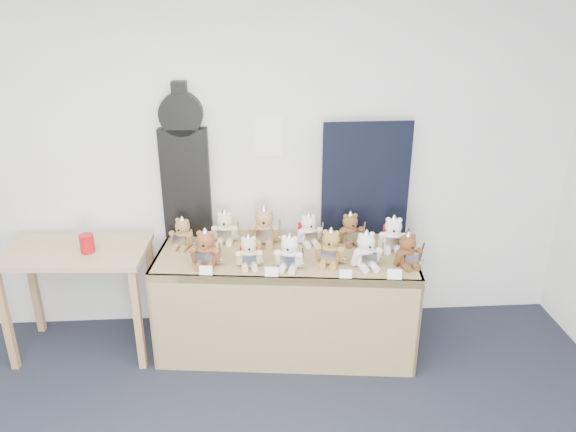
{
  "coord_description": "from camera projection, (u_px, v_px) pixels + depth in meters",
  "views": [
    {
      "loc": [
        0.55,
        -1.54,
        2.57
      ],
      "look_at": [
        0.78,
        1.99,
        1.1
      ],
      "focal_mm": 35.0,
      "sensor_mm": 36.0,
      "label": 1
    }
  ],
  "objects": [
    {
      "name": "entry_card_d",
      "position": [
        395.0,
        274.0,
        3.66
      ],
      "size": [
        0.1,
        0.03,
        0.07
      ],
      "primitive_type": "cube",
      "rotation": [
        -0.24,
        0.0,
        -0.11
      ],
      "color": "white",
      "rests_on": "display_table"
    },
    {
      "name": "teddy_back_far_left",
      "position": [
        183.0,
        234.0,
        4.09
      ],
      "size": [
        0.2,
        0.2,
        0.26
      ],
      "rotation": [
        0.0,
        0.0,
        -0.38
      ],
      "color": "#977246",
      "rests_on": "display_table"
    },
    {
      "name": "entry_card_a",
      "position": [
        206.0,
        270.0,
        3.72
      ],
      "size": [
        0.09,
        0.03,
        0.06
      ],
      "primitive_type": "cube",
      "rotation": [
        -0.24,
        0.0,
        -0.11
      ],
      "color": "white",
      "rests_on": "display_table"
    },
    {
      "name": "entry_card_c",
      "position": [
        346.0,
        274.0,
        3.68
      ],
      "size": [
        0.08,
        0.03,
        0.06
      ],
      "primitive_type": "cube",
      "rotation": [
        -0.24,
        0.0,
        -0.11
      ],
      "color": "white",
      "rests_on": "display_table"
    },
    {
      "name": "navy_board",
      "position": [
        366.0,
        180.0,
        4.17
      ],
      "size": [
        0.66,
        0.03,
        0.88
      ],
      "primitive_type": "cube",
      "rotation": [
        0.0,
        0.0,
        0.02
      ],
      "color": "black",
      "rests_on": "display_table"
    },
    {
      "name": "guitar_case",
      "position": [
        185.0,
        163.0,
        4.12
      ],
      "size": [
        0.35,
        0.11,
        1.17
      ],
      "rotation": [
        0.0,
        0.0,
        -0.01
      ],
      "color": "black",
      "rests_on": "display_table"
    },
    {
      "name": "teddy_front_end",
      "position": [
        408.0,
        252.0,
        3.81
      ],
      "size": [
        0.22,
        0.2,
        0.27
      ],
      "rotation": [
        0.0,
        0.0,
        0.27
      ],
      "color": "brown",
      "rests_on": "display_table"
    },
    {
      "name": "teddy_front_right",
      "position": [
        331.0,
        248.0,
        3.85
      ],
      "size": [
        0.23,
        0.22,
        0.28
      ],
      "rotation": [
        0.0,
        0.0,
        -0.32
      ],
      "color": "olive",
      "rests_on": "display_table"
    },
    {
      "name": "teddy_back_centre_right",
      "position": [
        309.0,
        230.0,
        4.15
      ],
      "size": [
        0.22,
        0.2,
        0.26
      ],
      "rotation": [
        0.0,
        0.0,
        0.23
      ],
      "color": "white",
      "rests_on": "display_table"
    },
    {
      "name": "teddy_back_centre_left",
      "position": [
        264.0,
        227.0,
        4.14
      ],
      "size": [
        0.26,
        0.22,
        0.32
      ],
      "rotation": [
        0.0,
        0.0,
        -0.09
      ],
      "color": "tan",
      "rests_on": "display_table"
    },
    {
      "name": "teddy_front_far_right",
      "position": [
        366.0,
        251.0,
        3.8
      ],
      "size": [
        0.24,
        0.21,
        0.29
      ],
      "rotation": [
        0.0,
        0.0,
        0.19
      ],
      "color": "silver",
      "rests_on": "display_table"
    },
    {
      "name": "teddy_back_end",
      "position": [
        393.0,
        235.0,
        4.05
      ],
      "size": [
        0.23,
        0.21,
        0.28
      ],
      "rotation": [
        0.0,
        0.0,
        -0.17
      ],
      "color": "white",
      "rests_on": "display_table"
    },
    {
      "name": "display_table",
      "position": [
        286.0,
        277.0,
        4.04
      ],
      "size": [
        1.93,
        0.98,
        0.77
      ],
      "rotation": [
        0.0,
        0.0,
        -0.11
      ],
      "color": "olive",
      "rests_on": "floor"
    },
    {
      "name": "side_table",
      "position": [
        77.0,
        266.0,
        4.01
      ],
      "size": [
        1.03,
        0.61,
        0.83
      ],
      "rotation": [
        0.0,
        0.0,
        -0.06
      ],
      "color": "tan",
      "rests_on": "floor"
    },
    {
      "name": "teddy_front_left",
      "position": [
        249.0,
        253.0,
        3.81
      ],
      "size": [
        0.21,
        0.18,
        0.25
      ],
      "rotation": [
        0.0,
        0.0,
        0.05
      ],
      "color": "beige",
      "rests_on": "display_table"
    },
    {
      "name": "room_shell",
      "position": [
        269.0,
        137.0,
        4.12
      ],
      "size": [
        6.0,
        6.0,
        6.0
      ],
      "color": "white",
      "rests_on": "floor"
    },
    {
      "name": "teddy_back_left",
      "position": [
        225.0,
        228.0,
        4.17
      ],
      "size": [
        0.22,
        0.19,
        0.27
      ],
      "rotation": [
        0.0,
        0.0,
        -0.08
      ],
      "color": "beige",
      "rests_on": "display_table"
    },
    {
      "name": "teddy_front_centre",
      "position": [
        289.0,
        253.0,
        3.79
      ],
      "size": [
        0.22,
        0.2,
        0.27
      ],
      "rotation": [
        0.0,
        0.0,
        -0.28
      ],
      "color": "white",
      "rests_on": "display_table"
    },
    {
      "name": "teddy_back_right",
      "position": [
        350.0,
        230.0,
        4.15
      ],
      "size": [
        0.22,
        0.19,
        0.27
      ],
      "rotation": [
        0.0,
        0.0,
        0.18
      ],
      "color": "brown",
      "rests_on": "display_table"
    },
    {
      "name": "teddy_front_far_left",
      "position": [
        206.0,
        250.0,
        3.82
      ],
      "size": [
        0.24,
        0.21,
        0.29
      ],
      "rotation": [
        0.0,
        0.0,
        -0.16
      ],
      "color": "brown",
      "rests_on": "display_table"
    },
    {
      "name": "entry_card_b",
      "position": [
        271.0,
        272.0,
        3.7
      ],
      "size": [
        0.09,
        0.03,
        0.06
      ],
      "primitive_type": "cube",
      "rotation": [
        -0.24,
        0.0,
        -0.11
      ],
      "color": "white",
      "rests_on": "display_table"
    },
    {
      "name": "red_cup",
      "position": [
        87.0,
        243.0,
        3.89
      ],
      "size": [
        0.1,
        0.1,
        0.13
      ],
      "primitive_type": "cylinder",
      "color": "#AC0B12",
      "rests_on": "side_table"
    }
  ]
}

